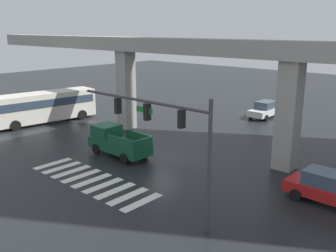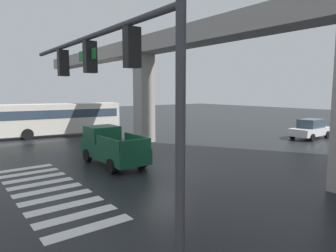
# 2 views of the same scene
# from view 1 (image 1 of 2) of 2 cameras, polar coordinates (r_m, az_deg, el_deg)

# --- Properties ---
(ground_plane) EXTENTS (120.00, 120.00, 0.00)m
(ground_plane) POSITION_cam_1_polar(r_m,az_deg,el_deg) (27.26, -1.28, -4.65)
(ground_plane) COLOR black
(crosswalk_stripes) EXTENTS (9.35, 2.80, 0.01)m
(crosswalk_stripes) POSITION_cam_1_polar(r_m,az_deg,el_deg) (23.51, -11.60, -8.19)
(crosswalk_stripes) COLOR silver
(crosswalk_stripes) RESTS_ON ground
(elevated_overpass) EXTENTS (57.11, 1.84, 8.32)m
(elevated_overpass) POSITION_cam_1_polar(r_m,az_deg,el_deg) (28.69, 3.98, 10.72)
(elevated_overpass) COLOR #9E9991
(elevated_overpass) RESTS_ON ground
(pickup_truck) EXTENTS (5.11, 2.11, 2.08)m
(pickup_truck) POSITION_cam_1_polar(r_m,az_deg,el_deg) (27.55, -7.86, -2.41)
(pickup_truck) COLOR #14472D
(pickup_truck) RESTS_ON ground
(city_bus) EXTENTS (3.80, 11.02, 2.99)m
(city_bus) POSITION_cam_1_polar(r_m,az_deg,el_deg) (38.46, -18.96, 2.95)
(city_bus) COLOR beige
(city_bus) RESTS_ON ground
(sedan_white) EXTENTS (1.97, 4.30, 1.72)m
(sedan_white) POSITION_cam_1_polar(r_m,az_deg,el_deg) (40.14, 14.67, 2.47)
(sedan_white) COLOR silver
(sedan_white) RESTS_ON ground
(sedan_red) EXTENTS (4.33, 2.01, 1.72)m
(sedan_red) POSITION_cam_1_polar(r_m,az_deg,el_deg) (21.74, 23.21, -8.67)
(sedan_red) COLOR red
(sedan_red) RESTS_ON ground
(traffic_signal_mast) EXTENTS (8.69, 0.32, 6.20)m
(traffic_signal_mast) POSITION_cam_1_polar(r_m,az_deg,el_deg) (17.61, -0.55, -0.01)
(traffic_signal_mast) COLOR #38383D
(traffic_signal_mast) RESTS_ON ground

